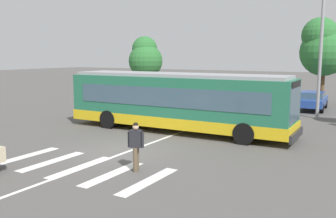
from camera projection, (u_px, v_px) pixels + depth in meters
name	position (u px, v px, depth m)	size (l,w,h in m)	color
ground_plane	(122.00, 151.00, 15.76)	(160.00, 160.00, 0.00)	#514F4C
city_transit_bus	(177.00, 101.00, 19.64)	(12.33, 2.83, 3.06)	black
pedestrian_crossing_street	(136.00, 144.00, 12.90)	(0.55, 0.38, 1.72)	brown
parked_car_red	(181.00, 92.00, 32.75)	(1.91, 4.52, 1.35)	black
parked_car_charcoal	(212.00, 93.00, 31.83)	(2.00, 4.56, 1.35)	black
parked_car_black	(240.00, 95.00, 30.61)	(2.23, 4.65, 1.35)	black
parked_car_champagne	(273.00, 97.00, 29.12)	(1.95, 4.54, 1.35)	black
parked_car_blue	(312.00, 100.00, 27.39)	(2.08, 4.60, 1.35)	black
twin_arm_street_lamp	(322.00, 25.00, 22.93)	(4.08, 0.32, 9.63)	#939399
background_tree_left	(145.00, 58.00, 36.61)	(3.32, 3.32, 5.82)	brown
background_tree_right	(323.00, 47.00, 30.40)	(3.87, 3.87, 7.04)	brown
crosswalk_painted_stripes	(81.00, 167.00, 13.45)	(6.33, 3.04, 0.01)	silver
lane_center_line	(153.00, 142.00, 17.31)	(0.16, 24.00, 0.01)	silver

